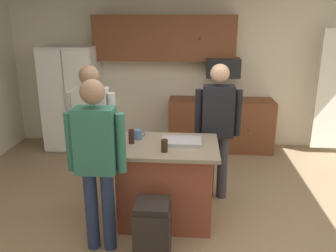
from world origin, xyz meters
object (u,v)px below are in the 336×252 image
Objects in this scene: glass_pilsner at (131,137)px; glass_short_whisky at (164,146)px; microwave_over_range at (223,67)px; person_guest_right at (97,156)px; kitchen_island at (166,182)px; mug_ceramic_white at (138,134)px; person_host_foreground at (93,128)px; trash_bin at (153,231)px; person_guest_left at (218,123)px; serving_tray at (182,141)px; refrigerator at (73,98)px.

glass_short_whisky is at bearing -29.85° from glass_pilsner.
microwave_over_range is 0.32× the size of person_guest_right.
kitchen_island is 8.66× the size of glass_short_whisky.
mug_ceramic_white reaches higher than kitchen_island.
glass_pilsner reaches higher than glass_short_whisky.
person_host_foreground is 0.56m from mug_ceramic_white.
person_guest_right is 0.90m from trash_bin.
trash_bin is (0.81, -0.93, -0.72)m from person_host_foreground.
person_guest_left is 0.68m from serving_tray.
mug_ceramic_white is at bearing 168.54° from serving_tray.
refrigerator is 2.25m from person_host_foreground.
trash_bin is (-0.84, -3.09, -1.15)m from microwave_over_range.
person_guest_left is (1.48, 0.35, -0.01)m from person_host_foreground.
glass_pilsner is at bearing -57.45° from refrigerator.
person_guest_left is at bearing 0.70° from person_guest_right.
serving_tray is at bearing -48.00° from refrigerator.
glass_pilsner is (0.23, 0.58, -0.00)m from person_guest_right.
microwave_over_range is 3.40m from trash_bin.
refrigerator is 3.21× the size of microwave_over_range.
person_guest_right is at bearing -0.71° from person_guest_left.
trash_bin is (-0.07, -0.70, -0.17)m from kitchen_island.
kitchen_island is 0.51m from serving_tray.
refrigerator reaches higher than person_host_foreground.
person_host_foreground is at bearing 155.67° from glass_pilsner.
mug_ceramic_white is (-0.93, -0.43, -0.02)m from person_guest_left.
glass_pilsner is at bearing -108.80° from mug_ceramic_white.
person_guest_right is (-0.61, -0.57, 0.54)m from kitchen_island.
microwave_over_range is 1.27× the size of serving_tray.
glass_short_whisky is 0.44m from glass_pilsner.
kitchen_island is 1.06m from person_host_foreground.
trash_bin is at bearing -105.27° from microwave_over_range.
glass_pilsner is at bearing 178.93° from kitchen_island.
person_guest_right is (-1.21, -1.16, 0.00)m from person_guest_left.
person_host_foreground reaches higher than trash_bin.
glass_short_whisky is 0.22× the size of trash_bin.
glass_pilsner is at bearing 113.69° from trash_bin.
person_guest_left reaches higher than trash_bin.
mug_ceramic_white is 0.51m from serving_tray.
kitchen_island is 0.99m from person_guest_left.
person_guest_right is at bearing -141.25° from serving_tray.
glass_short_whisky is at bearing -122.30° from serving_tray.
kitchen_island is at bearing -162.52° from serving_tray.
refrigerator is 2.69m from glass_pilsner.
glass_pilsner is (-0.98, -0.58, -0.00)m from person_guest_left.
person_guest_left reaches higher than glass_pilsner.
mug_ceramic_white is 1.01× the size of glass_short_whisky.
trash_bin is at bearing -98.77° from glass_short_whisky.
person_guest_right is (-1.38, -2.97, -0.44)m from microwave_over_range.
trash_bin is (1.76, -2.97, -0.60)m from refrigerator.
kitchen_island is 1.88× the size of trash_bin.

